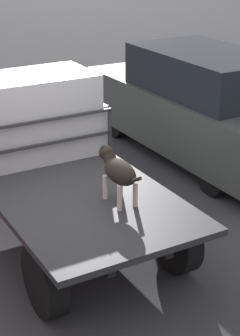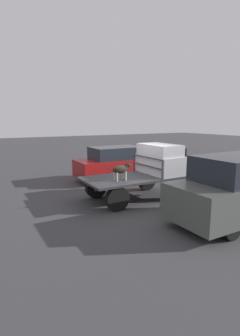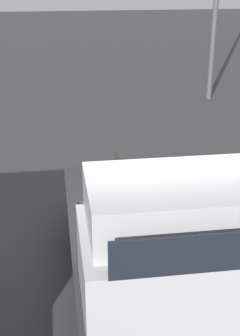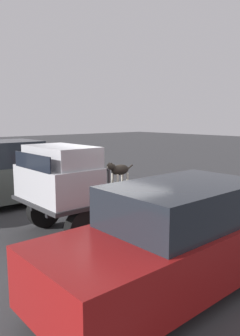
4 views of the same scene
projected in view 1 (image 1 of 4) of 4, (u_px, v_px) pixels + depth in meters
name	position (u px, v px, depth m)	size (l,w,h in m)	color
ground_plane	(71.00, 243.00, 7.64)	(80.00, 80.00, 0.00)	#38383A
flatbed_truck	(69.00, 201.00, 7.38)	(3.93, 2.05, 0.89)	black
truck_cab	(30.00, 116.00, 8.08)	(1.24, 1.93, 1.18)	#B7B7BC
truck_headboard	(48.00, 135.00, 7.58)	(0.04, 1.93, 0.71)	#2D2D30
dog	(118.00, 170.00, 6.68)	(0.94, 0.29, 0.66)	beige
parked_pickup_far	(198.00, 105.00, 10.24)	(5.09, 1.86, 2.00)	black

